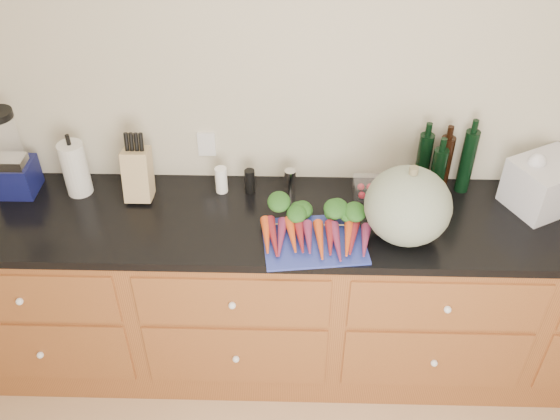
{
  "coord_description": "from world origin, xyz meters",
  "views": [
    {
      "loc": [
        -0.2,
        -0.79,
        2.68
      ],
      "look_at": [
        -0.25,
        1.2,
        1.06
      ],
      "focal_mm": 40.0,
      "sensor_mm": 36.0,
      "label": 1
    }
  ],
  "objects_px": {
    "cutting_board": "(314,241)",
    "squash": "(408,206)",
    "blender_appliance": "(11,158)",
    "paper_towel": "(75,169)",
    "tomato_box": "(371,188)",
    "carrots": "(314,229)",
    "knife_block": "(138,174)"
  },
  "relations": [
    {
      "from": "cutting_board",
      "to": "blender_appliance",
      "type": "xyz_separation_m",
      "value": [
        -1.34,
        0.32,
        0.18
      ]
    },
    {
      "from": "squash",
      "to": "knife_block",
      "type": "height_order",
      "value": "squash"
    },
    {
      "from": "squash",
      "to": "cutting_board",
      "type": "bearing_deg",
      "value": -172.27
    },
    {
      "from": "blender_appliance",
      "to": "carrots",
      "type": "bearing_deg",
      "value": -11.61
    },
    {
      "from": "blender_appliance",
      "to": "tomato_box",
      "type": "xyz_separation_m",
      "value": [
        1.6,
        0.01,
        -0.15
      ]
    },
    {
      "from": "blender_appliance",
      "to": "paper_towel",
      "type": "height_order",
      "value": "blender_appliance"
    },
    {
      "from": "carrots",
      "to": "knife_block",
      "type": "xyz_separation_m",
      "value": [
        -0.78,
        0.26,
        0.08
      ]
    },
    {
      "from": "cutting_board",
      "to": "squash",
      "type": "height_order",
      "value": "squash"
    },
    {
      "from": "carrots",
      "to": "tomato_box",
      "type": "distance_m",
      "value": 0.39
    },
    {
      "from": "cutting_board",
      "to": "carrots",
      "type": "distance_m",
      "value": 0.05
    },
    {
      "from": "carrots",
      "to": "squash",
      "type": "height_order",
      "value": "squash"
    },
    {
      "from": "squash",
      "to": "knife_block",
      "type": "bearing_deg",
      "value": 167.85
    },
    {
      "from": "knife_block",
      "to": "carrots",
      "type": "bearing_deg",
      "value": -18.26
    },
    {
      "from": "cutting_board",
      "to": "paper_towel",
      "type": "height_order",
      "value": "paper_towel"
    },
    {
      "from": "squash",
      "to": "tomato_box",
      "type": "distance_m",
      "value": 0.33
    },
    {
      "from": "carrots",
      "to": "blender_appliance",
      "type": "bearing_deg",
      "value": 168.39
    },
    {
      "from": "squash",
      "to": "tomato_box",
      "type": "relative_size",
      "value": 2.26
    },
    {
      "from": "paper_towel",
      "to": "tomato_box",
      "type": "xyz_separation_m",
      "value": [
        1.33,
        0.01,
        -0.09
      ]
    },
    {
      "from": "cutting_board",
      "to": "blender_appliance",
      "type": "bearing_deg",
      "value": 166.66
    },
    {
      "from": "cutting_board",
      "to": "tomato_box",
      "type": "xyz_separation_m",
      "value": [
        0.26,
        0.33,
        0.03
      ]
    },
    {
      "from": "cutting_board",
      "to": "squash",
      "type": "xyz_separation_m",
      "value": [
        0.38,
        0.05,
        0.15
      ]
    },
    {
      "from": "knife_block",
      "to": "tomato_box",
      "type": "height_order",
      "value": "knife_block"
    },
    {
      "from": "carrots",
      "to": "tomato_box",
      "type": "relative_size",
      "value": 2.79
    },
    {
      "from": "carrots",
      "to": "paper_towel",
      "type": "xyz_separation_m",
      "value": [
        -1.06,
        0.28,
        0.09
      ]
    },
    {
      "from": "cutting_board",
      "to": "knife_block",
      "type": "relative_size",
      "value": 1.8
    },
    {
      "from": "knife_block",
      "to": "squash",
      "type": "bearing_deg",
      "value": -12.15
    },
    {
      "from": "paper_towel",
      "to": "knife_block",
      "type": "distance_m",
      "value": 0.28
    },
    {
      "from": "blender_appliance",
      "to": "tomato_box",
      "type": "relative_size",
      "value": 2.64
    },
    {
      "from": "carrots",
      "to": "tomato_box",
      "type": "height_order",
      "value": "same"
    },
    {
      "from": "tomato_box",
      "to": "knife_block",
      "type": "bearing_deg",
      "value": -178.35
    },
    {
      "from": "squash",
      "to": "blender_appliance",
      "type": "xyz_separation_m",
      "value": [
        -1.72,
        0.27,
        0.02
      ]
    },
    {
      "from": "cutting_board",
      "to": "paper_towel",
      "type": "xyz_separation_m",
      "value": [
        -1.06,
        0.32,
        0.12
      ]
    }
  ]
}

